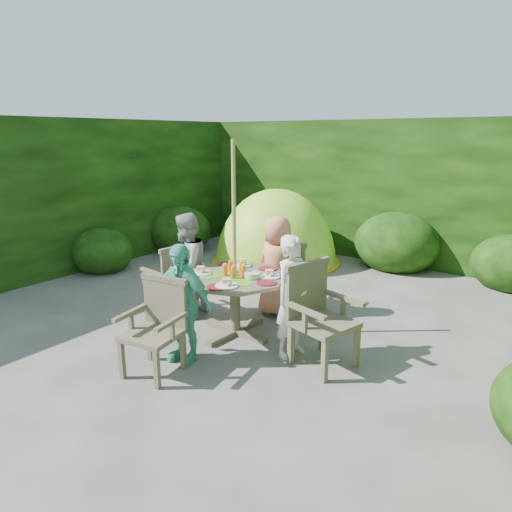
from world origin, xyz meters
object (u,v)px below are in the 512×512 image
Objects in this scene: garden_chair_front at (157,325)px; child_back at (277,266)px; patio_table at (235,285)px; child_front at (181,303)px; garden_chair_right at (318,314)px; garden_chair_left at (171,277)px; child_left at (187,267)px; parasol_pole at (234,242)px; child_right at (293,297)px; garden_chair_back at (292,273)px; dome_tent at (275,261)px.

garden_chair_front is 1.91m from child_back.
child_front is (-0.04, -0.80, 0.01)m from patio_table.
patio_table is at bearing 75.59° from garden_chair_front.
garden_chair_left is (-2.20, 0.08, -0.07)m from garden_chair_right.
garden_chair_right is 1.35m from child_back.
garden_chair_right is 0.80× the size of child_front.
garden_chair_left is at bearing -107.39° from child_left.
garden_chair_front is at bearing 146.93° from garden_chair_right.
garden_chair_left is 0.71× the size of child_front.
child_back is at bearing 87.30° from parasol_pole.
parasol_pole is at bearing -169.90° from patio_table.
child_right is 1.60m from child_left.
garden_chair_back is at bearing 86.84° from patio_table.
garden_chair_right is at bearing 31.97° from garden_chair_front.
child_back reaches higher than patio_table.
garden_chair_back is 0.70× the size of child_right.
garden_chair_right is 2.20m from garden_chair_left.
parasol_pole reaches higher than garden_chair_right.
child_back is at bearing 87.59° from patio_table.
garden_chair_left is (-1.10, 0.05, -0.64)m from parasol_pole.
child_front is (-0.84, -0.76, -0.03)m from child_right.
child_left reaches higher than child_front.
garden_chair_right reaches higher than garden_chair_back.
child_left is (-1.89, 0.07, 0.14)m from garden_chair_right.
child_right reaches higher than child_back.
dome_tent is at bearing 116.11° from patio_table.
child_left is (-0.73, 1.14, 0.19)m from garden_chair_front.
parasol_pole is 0.93m from child_back.
child_right is at bearing 35.02° from child_front.
parasol_pole reaches higher than child_front.
patio_table is 1.01× the size of child_back.
parasol_pole reaches higher than child_back.
garden_chair_right is 1.53m from garden_chair_back.
child_left is 2.94m from dome_tent.
child_left is at bearing 44.31° from garden_chair_back.
child_back is 0.48× the size of dome_tent.
garden_chair_front is at bearing 149.27° from child_right.
garden_chair_right is at bearing 72.25° from child_left.
dome_tent is at bearing 45.75° from child_right.
garden_chair_right is 0.77× the size of child_right.
child_front is at bearing -92.70° from parasol_pole.
child_left is (-0.86, -1.06, 0.18)m from garden_chair_back.
garden_chair_back is 2.32m from dome_tent.
garden_chair_back is 0.34m from child_back.
child_back is 1.03× the size of child_front.
garden_chair_right is at bearing -1.82° from patio_table.
garden_chair_right reaches higher than garden_chair_left.
garden_chair_front is 0.34× the size of dome_tent.
child_left is (-1.60, 0.08, 0.02)m from child_right.
garden_chair_left is at bearing 35.48° from garden_chair_back.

